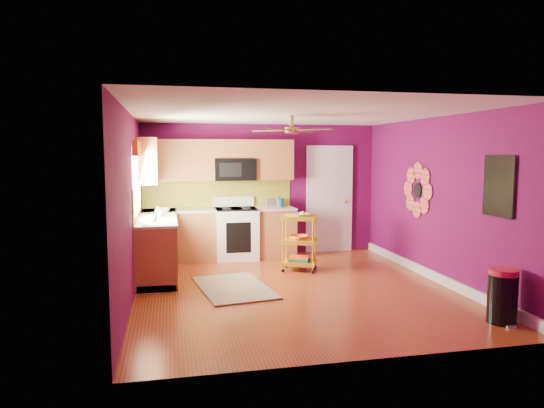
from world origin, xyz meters
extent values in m
plane|color=maroon|center=(0.00, 0.00, 0.00)|extent=(5.00, 5.00, 0.00)
cube|color=#5A0A44|center=(0.00, 2.50, 1.25)|extent=(4.50, 0.04, 2.50)
cube|color=#5A0A44|center=(0.00, -2.50, 1.25)|extent=(4.50, 0.04, 2.50)
cube|color=#5A0A44|center=(-2.25, 0.00, 1.25)|extent=(0.04, 5.00, 2.50)
cube|color=#5A0A44|center=(2.25, 0.00, 1.25)|extent=(0.04, 5.00, 2.50)
cube|color=silver|center=(0.00, 0.00, 2.50)|extent=(4.50, 5.00, 0.04)
cube|color=white|center=(2.22, 0.00, 0.07)|extent=(0.05, 4.90, 0.14)
cube|color=brown|center=(-1.95, 1.35, 0.45)|extent=(0.60, 2.30, 0.90)
cube|color=brown|center=(-0.85, 2.20, 0.45)|extent=(2.80, 0.60, 0.90)
cube|color=beige|center=(-1.95, 1.35, 0.92)|extent=(0.63, 2.30, 0.04)
cube|color=beige|center=(-0.85, 2.20, 0.92)|extent=(2.80, 0.63, 0.04)
cube|color=black|center=(-1.95, 1.35, 0.05)|extent=(0.54, 2.30, 0.10)
cube|color=black|center=(-0.85, 2.20, 0.05)|extent=(2.80, 0.54, 0.10)
cube|color=white|center=(-0.55, 2.17, 0.46)|extent=(0.76, 0.66, 0.92)
cube|color=black|center=(-0.55, 2.17, 0.93)|extent=(0.76, 0.62, 0.03)
cube|color=white|center=(-0.55, 2.45, 1.04)|extent=(0.76, 0.06, 0.18)
cube|color=black|center=(-0.55, 1.84, 0.45)|extent=(0.45, 0.02, 0.55)
cube|color=brown|center=(-1.59, 2.33, 1.83)|extent=(1.32, 0.33, 0.75)
cube|color=brown|center=(0.19, 2.33, 1.83)|extent=(0.72, 0.33, 0.75)
cube|color=brown|center=(-0.55, 2.33, 2.03)|extent=(0.76, 0.33, 0.34)
cube|color=brown|center=(-2.08, 1.85, 1.83)|extent=(0.33, 1.30, 0.75)
cube|color=black|center=(-0.55, 2.30, 1.65)|extent=(0.76, 0.38, 0.40)
cube|color=olive|center=(-0.85, 2.49, 1.20)|extent=(2.80, 0.01, 0.51)
cube|color=olive|center=(-2.24, 1.35, 1.20)|extent=(0.01, 2.30, 0.51)
cube|color=white|center=(-2.23, 1.05, 1.55)|extent=(0.03, 1.20, 1.00)
cube|color=orange|center=(-2.20, 1.05, 2.02)|extent=(0.08, 1.35, 0.22)
cube|color=white|center=(1.35, 2.48, 1.02)|extent=(0.85, 0.04, 2.05)
cube|color=white|center=(1.35, 2.46, 1.02)|extent=(0.95, 0.02, 2.15)
sphere|color=#BF8C3F|center=(1.67, 2.42, 1.00)|extent=(0.07, 0.07, 0.07)
cylinder|color=black|center=(2.23, 0.60, 1.35)|extent=(0.01, 0.24, 0.24)
cube|color=teal|center=(2.23, -1.40, 1.55)|extent=(0.03, 0.52, 0.72)
cube|color=black|center=(2.21, -1.40, 1.55)|extent=(0.01, 0.56, 0.76)
cylinder|color=#BF8C3F|center=(0.00, 0.20, 2.42)|extent=(0.06, 0.06, 0.16)
cylinder|color=#BF8C3F|center=(0.00, 0.20, 2.28)|extent=(0.20, 0.20, 0.08)
cube|color=#4C2D19|center=(0.27, 0.47, 2.28)|extent=(0.47, 0.47, 0.01)
cube|color=#4C2D19|center=(-0.27, 0.47, 2.28)|extent=(0.47, 0.47, 0.01)
cube|color=#4C2D19|center=(-0.27, -0.07, 2.28)|extent=(0.47, 0.47, 0.01)
cube|color=#4C2D19|center=(0.27, -0.07, 2.28)|extent=(0.47, 0.47, 0.01)
cube|color=#322110|center=(-0.86, 0.20, 0.01)|extent=(1.15, 1.64, 0.02)
cylinder|color=yellow|center=(0.06, 0.98, 0.47)|extent=(0.02, 0.02, 0.85)
cylinder|color=yellow|center=(0.51, 0.78, 0.47)|extent=(0.02, 0.02, 0.85)
cylinder|color=yellow|center=(0.19, 1.29, 0.47)|extent=(0.02, 0.02, 0.85)
cylinder|color=yellow|center=(0.65, 1.09, 0.47)|extent=(0.02, 0.02, 0.85)
sphere|color=black|center=(0.06, 0.98, 0.03)|extent=(0.06, 0.06, 0.06)
sphere|color=black|center=(0.51, 0.78, 0.03)|extent=(0.06, 0.06, 0.06)
sphere|color=black|center=(0.19, 1.29, 0.03)|extent=(0.06, 0.06, 0.06)
sphere|color=black|center=(0.65, 1.09, 0.03)|extent=(0.06, 0.06, 0.06)
cube|color=yellow|center=(0.35, 1.03, 0.87)|extent=(0.67, 0.59, 0.03)
cube|color=yellow|center=(0.35, 1.03, 0.48)|extent=(0.67, 0.59, 0.03)
cube|color=yellow|center=(0.35, 1.03, 0.12)|extent=(0.67, 0.59, 0.03)
imported|color=beige|center=(0.40, 1.01, 0.93)|extent=(0.40, 0.40, 0.07)
sphere|color=yellow|center=(0.40, 1.01, 0.95)|extent=(0.10, 0.10, 0.10)
imported|color=orange|center=(0.35, 1.03, 0.55)|extent=(0.41, 0.41, 0.10)
cube|color=navy|center=(0.35, 1.03, 0.16)|extent=(0.39, 0.35, 0.04)
cube|color=#267233|center=(0.35, 1.03, 0.19)|extent=(0.39, 0.35, 0.04)
cube|color=orange|center=(0.35, 1.03, 0.23)|extent=(0.39, 0.35, 0.03)
cylinder|color=black|center=(1.98, -1.87, 0.28)|extent=(0.33, 0.33, 0.57)
cylinder|color=red|center=(1.98, -1.87, 0.60)|extent=(0.33, 0.33, 0.07)
cube|color=beige|center=(1.98, -2.03, 0.01)|extent=(0.11, 0.06, 0.03)
cylinder|color=#126E8D|center=(0.27, 2.21, 1.02)|extent=(0.18, 0.18, 0.16)
sphere|color=#126E8D|center=(0.27, 2.21, 1.12)|extent=(0.06, 0.06, 0.06)
cube|color=beige|center=(0.13, 2.21, 1.03)|extent=(0.22, 0.15, 0.18)
imported|color=#EA3F72|center=(-1.93, 1.27, 1.03)|extent=(0.08, 0.08, 0.17)
imported|color=white|center=(-1.91, 1.29, 1.02)|extent=(0.13, 0.13, 0.16)
imported|color=white|center=(-1.86, 1.88, 0.97)|extent=(0.26, 0.26, 0.06)
imported|color=white|center=(-1.99, 0.67, 0.99)|extent=(0.13, 0.13, 0.10)
camera|label=1|loc=(-1.74, -6.63, 1.95)|focal=32.00mm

